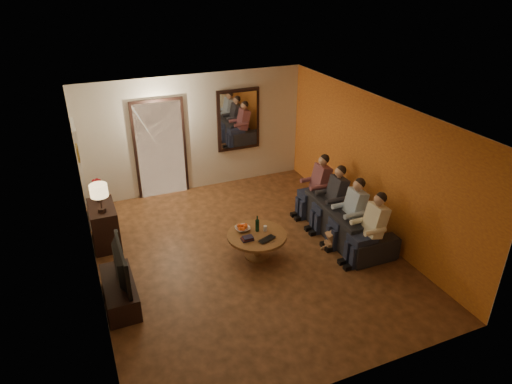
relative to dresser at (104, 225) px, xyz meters
name	(u,v)px	position (x,y,z in m)	size (l,w,h in m)	color
floor	(247,254)	(2.25, -1.36, -0.39)	(5.00, 6.00, 0.01)	#3F2511
ceiling	(246,113)	(2.25, -1.36, 2.21)	(5.00, 6.00, 0.01)	white
back_wall	(195,134)	(2.25, 1.64, 0.91)	(5.00, 0.02, 2.60)	beige
front_wall	(347,299)	(2.25, -4.36, 0.91)	(5.00, 0.02, 2.60)	beige
left_wall	(88,219)	(-0.25, -1.36, 0.91)	(0.02, 6.00, 2.60)	beige
right_wall	(372,166)	(4.75, -1.36, 0.91)	(0.02, 6.00, 2.60)	beige
orange_accent	(371,166)	(4.74, -1.36, 0.91)	(0.01, 6.00, 2.60)	#BD5020
kitchen_doorway	(161,150)	(1.45, 1.62, 0.66)	(1.00, 0.06, 2.10)	#FFE0A5
door_trim	(161,150)	(1.45, 1.61, 0.66)	(1.12, 0.04, 2.22)	black
fridge_glimpse	(172,154)	(1.70, 1.62, 0.51)	(0.45, 0.03, 1.70)	silver
mirror_frame	(238,120)	(3.25, 1.60, 1.11)	(1.00, 0.05, 1.40)	black
mirror_glass	(239,120)	(3.25, 1.57, 1.11)	(0.86, 0.02, 1.26)	white
white_door	(82,176)	(-0.21, 0.94, 0.63)	(0.06, 0.85, 2.04)	white
framed_art	(78,153)	(-0.22, -0.06, 1.46)	(0.03, 0.28, 0.24)	#B28C33
art_canvas	(79,153)	(-0.21, -0.06, 1.46)	(0.01, 0.22, 0.18)	brown
dresser	(104,225)	(0.00, 0.00, 0.00)	(0.45, 0.87, 0.77)	black
table_lamp	(100,198)	(0.00, -0.22, 0.66)	(0.30, 0.30, 0.54)	beige
flower_vase	(98,190)	(0.00, 0.22, 0.61)	(0.14, 0.14, 0.44)	#AC121A
tv_stand	(120,292)	(0.00, -1.79, -0.19)	(0.45, 1.15, 0.38)	black
tv	(116,265)	(0.00, -1.79, 0.30)	(0.14, 1.05, 0.60)	black
sofa	(345,219)	(4.22, -1.45, -0.06)	(0.87, 2.22, 0.65)	black
person_a	(371,231)	(4.12, -2.35, 0.21)	(0.60, 0.40, 1.20)	tan
person_b	(351,215)	(4.12, -1.75, 0.21)	(0.60, 0.40, 1.20)	tan
person_c	(333,201)	(4.12, -1.15, 0.21)	(0.60, 0.40, 1.20)	tan
person_d	(317,188)	(4.12, -0.55, 0.21)	(0.60, 0.40, 1.20)	tan
dog	(339,234)	(3.88, -1.78, -0.11)	(0.56, 0.24, 0.56)	#B18152
coffee_table	(257,245)	(2.39, -1.47, -0.16)	(1.04, 1.04, 0.45)	brown
bowl	(243,229)	(2.21, -1.25, 0.10)	(0.26, 0.26, 0.06)	white
oranges	(242,225)	(2.21, -1.25, 0.16)	(0.20, 0.20, 0.08)	#F45614
wine_bottle	(257,223)	(2.44, -1.37, 0.22)	(0.07, 0.07, 0.31)	black
wine_glass	(265,228)	(2.57, -1.42, 0.11)	(0.06, 0.06, 0.10)	silver
book_stack	(247,238)	(2.17, -1.57, 0.10)	(0.20, 0.15, 0.07)	black
laptop	(269,241)	(2.49, -1.75, 0.08)	(0.33, 0.21, 0.03)	black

